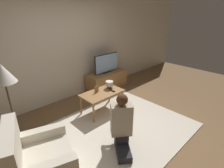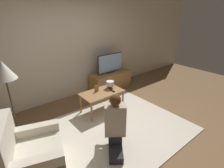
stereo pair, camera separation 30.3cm
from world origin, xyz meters
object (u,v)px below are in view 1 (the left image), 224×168
object	(u,v)px
table_lamp	(109,84)
person_kneeling	(122,123)
armchair	(40,163)
tv	(107,63)
coffee_table	(102,94)
floor_lamp	(3,77)

from	to	relation	value
table_lamp	person_kneeling	bearing A→B (deg)	-125.40
armchair	table_lamp	size ratio (longest dim) A/B	5.73
tv	coffee_table	size ratio (longest dim) A/B	0.88
floor_lamp	person_kneeling	size ratio (longest dim) A/B	1.42
coffee_table	table_lamp	world-z (taller)	table_lamp
coffee_table	floor_lamp	distance (m)	1.92
floor_lamp	person_kneeling	distance (m)	2.05
floor_lamp	person_kneeling	xyz separation A→B (m)	(1.18, -1.53, -0.68)
armchair	person_kneeling	xyz separation A→B (m)	(1.24, -0.32, 0.19)
table_lamp	tv	bearing A→B (deg)	51.26
coffee_table	table_lamp	distance (m)	0.33
tv	floor_lamp	size ratio (longest dim) A/B	0.60
coffee_table	tv	bearing A→B (deg)	42.82
armchair	coffee_table	bearing A→B (deg)	-48.79
person_kneeling	tv	bearing A→B (deg)	-89.95
armchair	person_kneeling	world-z (taller)	person_kneeling
tv	coffee_table	world-z (taller)	tv
armchair	table_lamp	distance (m)	2.24
coffee_table	person_kneeling	world-z (taller)	person_kneeling
floor_lamp	person_kneeling	bearing A→B (deg)	-52.44
tv	armchair	bearing A→B (deg)	-148.87
floor_lamp	armchair	world-z (taller)	floor_lamp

